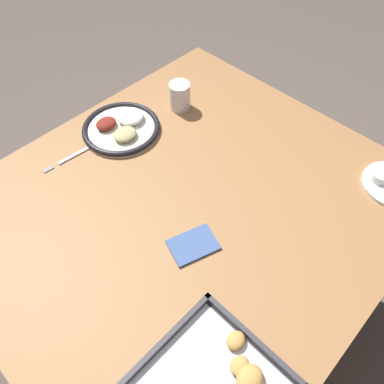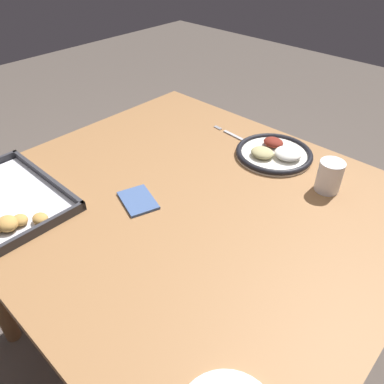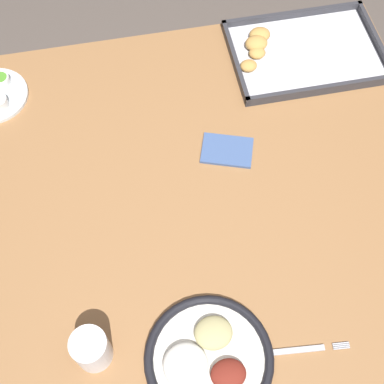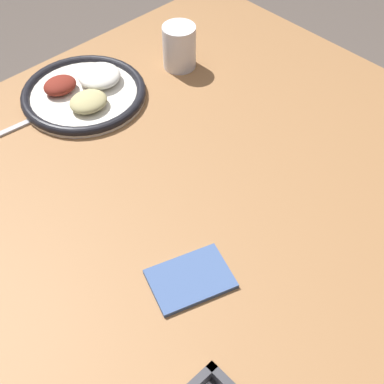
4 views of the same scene
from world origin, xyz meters
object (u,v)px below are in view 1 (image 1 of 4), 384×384
at_px(napkin, 193,245).
at_px(drinking_cup, 180,96).
at_px(fork, 75,155).
at_px(dinner_plate, 122,127).

bearing_deg(napkin, drinking_cup, -130.97).
xyz_separation_m(fork, napkin, (-0.03, 0.51, 0.00)).
bearing_deg(dinner_plate, napkin, 72.67).
relative_size(fork, drinking_cup, 2.02).
height_order(fork, drinking_cup, drinking_cup).
xyz_separation_m(fork, drinking_cup, (-0.41, 0.07, 0.05)).
bearing_deg(fork, dinner_plate, -179.77).
relative_size(dinner_plate, drinking_cup, 2.68).
bearing_deg(fork, drinking_cup, 175.46).
distance_m(fork, napkin, 0.51).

